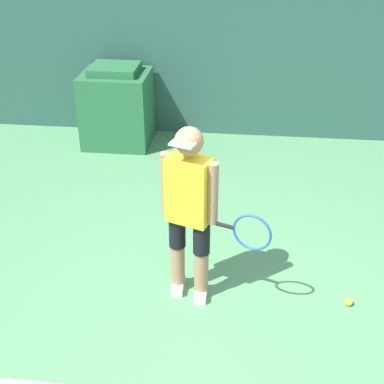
% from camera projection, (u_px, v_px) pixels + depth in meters
% --- Properties ---
extents(ground_plane, '(24.00, 24.00, 0.00)m').
position_uv_depth(ground_plane, '(220.00, 327.00, 4.25)').
color(ground_plane, '#518C5B').
extents(back_wall, '(24.00, 0.10, 3.14)m').
position_uv_depth(back_wall, '(243.00, 21.00, 6.91)').
color(back_wall, '#2D564C').
rests_on(back_wall, ground_plane).
extents(tennis_player, '(0.88, 0.39, 1.53)m').
position_uv_depth(tennis_player, '(191.00, 209.00, 4.21)').
color(tennis_player, '#A37556').
rests_on(tennis_player, ground_plane).
extents(tennis_ball, '(0.07, 0.07, 0.07)m').
position_uv_depth(tennis_ball, '(349.00, 302.00, 4.46)').
color(tennis_ball, '#D1E533').
rests_on(tennis_ball, ground_plane).
extents(covered_chair, '(0.88, 0.79, 1.07)m').
position_uv_depth(covered_chair, '(117.00, 107.00, 7.16)').
color(covered_chair, '#28663D').
rests_on(covered_chair, ground_plane).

